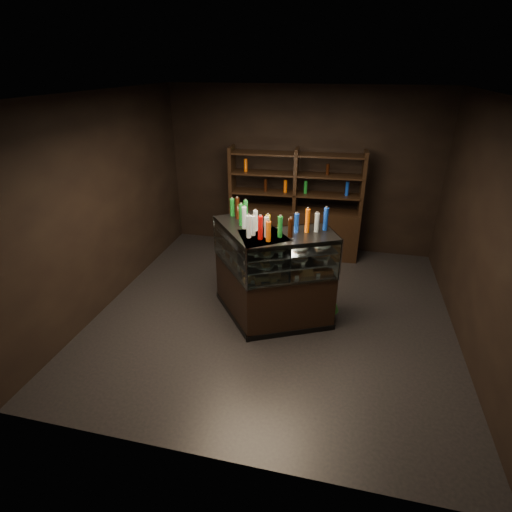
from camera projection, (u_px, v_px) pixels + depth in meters
The scene contains 7 objects.
ground at pixel (274, 312), 5.88m from camera, with size 5.00×5.00×0.00m, color black.
room_shell at pixel (277, 184), 5.03m from camera, with size 5.02×5.02×3.01m.
display_case at pixel (268, 290), 5.56m from camera, with size 1.86×1.37×1.36m.
food_display at pixel (268, 255), 5.31m from camera, with size 1.53×1.01×0.42m.
bottles_top at pixel (269, 221), 5.11m from camera, with size 1.36×0.87×0.30m.
potted_conifer at pixel (328, 295), 5.56m from camera, with size 0.33×0.33×0.70m.
back_shelving at pixel (294, 224), 7.42m from camera, with size 2.39×0.54×2.00m.
Camera 1 is at (0.86, -4.86, 3.32)m, focal length 28.00 mm.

